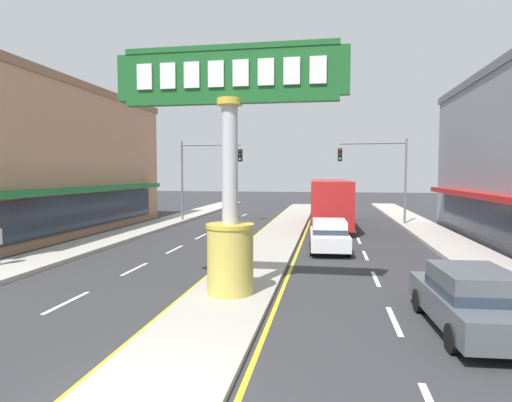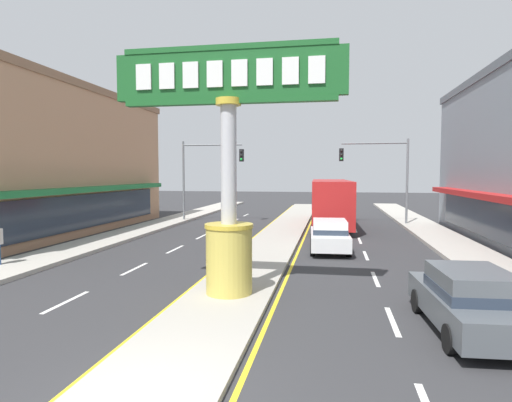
{
  "view_description": "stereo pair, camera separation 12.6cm",
  "coord_description": "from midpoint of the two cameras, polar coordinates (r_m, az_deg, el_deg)",
  "views": [
    {
      "loc": [
        2.91,
        -6.3,
        3.75
      ],
      "look_at": [
        -0.09,
        11.18,
        2.6
      ],
      "focal_mm": 29.99,
      "sensor_mm": 36.0,
      "label": 1
    },
    {
      "loc": [
        3.03,
        -6.28,
        3.75
      ],
      "look_at": [
        -0.09,
        11.18,
        2.6
      ],
      "focal_mm": 29.99,
      "sensor_mm": 36.0,
      "label": 2
    }
  ],
  "objects": [
    {
      "name": "sedan_near_left_lane",
      "position": [
        20.88,
        9.55,
        -4.5
      ],
      "size": [
        2.0,
        4.38,
        1.53
      ],
      "color": "white",
      "rests_on": "ground"
    },
    {
      "name": "lane_markings",
      "position": [
        23.43,
        2.32,
        -5.49
      ],
      "size": [
        9.3,
        52.0,
        0.01
      ],
      "color": "silver",
      "rests_on": "ground"
    },
    {
      "name": "sidewalk_right",
      "position": [
        23.43,
        25.08,
        -5.63
      ],
      "size": [
        2.6,
        60.0,
        0.18
      ],
      "primitive_type": "cube",
      "color": "#ADA89E",
      "rests_on": "ground"
    },
    {
      "name": "bus_near_right_lane",
      "position": [
        30.48,
        9.62,
        0.12
      ],
      "size": [
        2.94,
        11.29,
        3.26
      ],
      "color": "#B21E1E",
      "rests_on": "ground"
    },
    {
      "name": "traffic_light_left_side",
      "position": [
        32.86,
        -7.08,
        4.55
      ],
      "size": [
        4.86,
        0.46,
        6.2
      ],
      "color": "slate",
      "rests_on": "ground"
    },
    {
      "name": "district_sign",
      "position": [
        12.72,
        -3.79,
        3.04
      ],
      "size": [
        6.91,
        1.46,
        7.34
      ],
      "color": "gold",
      "rests_on": "median_strip"
    },
    {
      "name": "median_strip",
      "position": [
        24.75,
        2.73,
        -4.84
      ],
      "size": [
        2.56,
        52.0,
        0.14
      ],
      "primitive_type": "cube",
      "color": "#A39E93",
      "rests_on": "ground"
    },
    {
      "name": "traffic_light_right_side",
      "position": [
        31.97,
        16.13,
        4.46
      ],
      "size": [
        4.86,
        0.46,
        6.2
      ],
      "color": "slate",
      "rests_on": "ground"
    },
    {
      "name": "sidewalk_left",
      "position": [
        25.65,
        -18.74,
        -4.69
      ],
      "size": [
        2.6,
        60.0,
        0.18
      ],
      "primitive_type": "cube",
      "color": "#ADA89E",
      "rests_on": "ground"
    },
    {
      "name": "storefront_left",
      "position": [
        29.46,
        -28.2,
        4.89
      ],
      "size": [
        8.36,
        22.18,
        9.17
      ],
      "color": "tan",
      "rests_on": "ground"
    },
    {
      "name": "sedan_far_right_lane",
      "position": [
        11.46,
        26.47,
        -11.67
      ],
      "size": [
        2.03,
        4.4,
        1.53
      ],
      "color": "#4C5156",
      "rests_on": "ground"
    }
  ]
}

